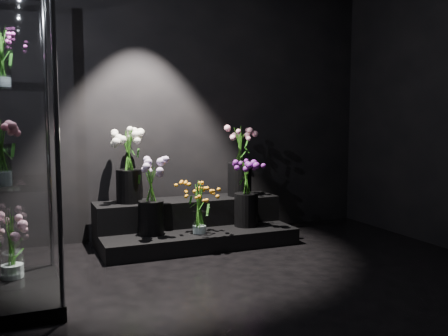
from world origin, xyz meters
TOP-DOWN VIEW (x-y plane):
  - floor at (0.00, 0.00)m, footprint 4.00×4.00m
  - wall_back at (0.00, 2.00)m, footprint 4.00×0.00m
  - display_riser at (-0.10, 1.63)m, footprint 1.83×0.81m
  - display_case at (-1.70, 0.57)m, footprint 0.56×0.94m
  - bouquet_orange_bells at (-0.14, 1.33)m, footprint 0.32×0.32m
  - bouquet_lilac at (-0.55, 1.47)m, footprint 0.48×0.48m
  - bouquet_purple at (0.39, 1.45)m, footprint 0.41×0.41m
  - bouquet_cream_roses at (-0.68, 1.76)m, footprint 0.44×0.44m
  - bouquet_pink_roses at (0.46, 1.74)m, footprint 0.39×0.39m
  - bouquet_case_pink at (-1.75, 0.37)m, footprint 0.33×0.33m
  - bouquet_case_magenta at (-1.73, 0.75)m, footprint 0.24×0.24m
  - bouquet_case_base_pink at (-1.72, 0.81)m, footprint 0.39×0.39m

SIDE VIEW (x-z plane):
  - floor at x=0.00m, z-range 0.00..0.00m
  - display_riser at x=-0.10m, z-range -0.03..0.37m
  - bouquet_case_base_pink at x=-1.72m, z-range 0.11..0.54m
  - bouquet_orange_bells at x=-0.14m, z-range 0.16..0.64m
  - bouquet_purple at x=0.39m, z-range 0.20..0.84m
  - bouquet_lilac at x=-0.55m, z-range 0.21..0.91m
  - bouquet_cream_roses at x=-0.68m, z-range 0.46..1.16m
  - bouquet_pink_roses at x=0.46m, z-range 0.46..1.17m
  - display_case at x=-1.70m, z-range 0.00..2.07m
  - bouquet_case_pink at x=-1.75m, z-range 0.82..1.25m
  - wall_back at x=0.00m, z-range -0.60..3.40m
  - bouquet_case_magenta at x=-1.73m, z-range 1.42..1.79m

